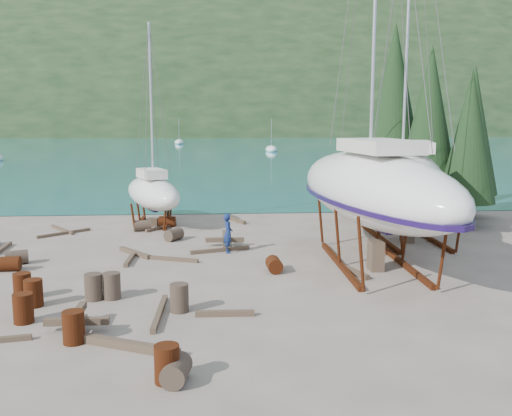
{
  "coord_description": "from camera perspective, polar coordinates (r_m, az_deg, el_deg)",
  "views": [
    {
      "loc": [
        0.41,
        -19.99,
        5.95
      ],
      "look_at": [
        1.99,
        3.0,
        2.28
      ],
      "focal_mm": 40.0,
      "sensor_mm": 36.0,
      "label": 1
    }
  ],
  "objects": [
    {
      "name": "ground",
      "position": [
        20.86,
        -4.95,
        -7.55
      ],
      "size": [
        600.0,
        600.0,
        0.0
      ],
      "primitive_type": "plane",
      "color": "#695E53",
      "rests_on": "ground"
    },
    {
      "name": "bay_water",
      "position": [
        335.04,
        -4.06,
        8.02
      ],
      "size": [
        700.0,
        700.0,
        0.0
      ],
      "primitive_type": "plane",
      "color": "teal",
      "rests_on": "ground"
    },
    {
      "name": "far_hill",
      "position": [
        340.04,
        -4.06,
        8.03
      ],
      "size": [
        800.0,
        360.0,
        110.0
      ],
      "primitive_type": "ellipsoid",
      "color": "black",
      "rests_on": "ground"
    },
    {
      "name": "far_house_left",
      "position": [
        218.52,
        -20.19,
        7.71
      ],
      "size": [
        6.6,
        5.6,
        5.6
      ],
      "color": "beige",
      "rests_on": "ground"
    },
    {
      "name": "far_house_center",
      "position": [
        211.0,
        -9.6,
        8.11
      ],
      "size": [
        6.6,
        5.6,
        5.6
      ],
      "color": "beige",
      "rests_on": "ground"
    },
    {
      "name": "far_house_right",
      "position": [
        212.08,
        4.11,
        8.22
      ],
      "size": [
        6.6,
        5.6,
        5.6
      ],
      "color": "beige",
      "rests_on": "ground"
    },
    {
      "name": "cypress_near_right",
      "position": [
        34.2,
        16.95,
        8.4
      ],
      "size": [
        3.6,
        3.6,
        10.0
      ],
      "color": "black",
      "rests_on": "ground"
    },
    {
      "name": "cypress_mid_right",
      "position": [
        32.94,
        20.57,
        6.69
      ],
      "size": [
        3.06,
        3.06,
        8.5
      ],
      "color": "black",
      "rests_on": "ground"
    },
    {
      "name": "cypress_back_left",
      "position": [
        35.61,
        13.57,
        9.95
      ],
      "size": [
        4.14,
        4.14,
        11.5
      ],
      "color": "black",
      "rests_on": "ground"
    },
    {
      "name": "cypress_far_right",
      "position": [
        36.28,
        20.81,
        7.3
      ],
      "size": [
        3.24,
        3.24,
        9.0
      ],
      "color": "black",
      "rests_on": "ground"
    },
    {
      "name": "moored_boat_mid",
      "position": [
        100.6,
        1.54,
        5.88
      ],
      "size": [
        2.0,
        5.0,
        6.05
      ],
      "color": "white",
      "rests_on": "ground"
    },
    {
      "name": "moored_boat_far",
      "position": [
        130.38,
        -7.69,
        6.53
      ],
      "size": [
        2.0,
        5.0,
        6.05
      ],
      "color": "white",
      "rests_on": "ground"
    },
    {
      "name": "large_sailboat_near",
      "position": [
        23.06,
        11.68,
        1.99
      ],
      "size": [
        5.63,
        13.01,
        19.82
      ],
      "rotation": [
        0.0,
        0.0,
        0.16
      ],
      "color": "white",
      "rests_on": "ground"
    },
    {
      "name": "large_sailboat_far",
      "position": [
        28.6,
        14.73,
        2.85
      ],
      "size": [
        6.29,
        12.12,
        18.41
      ],
      "rotation": [
        0.0,
        0.0,
        -0.26
      ],
      "color": "white",
      "rests_on": "ground"
    },
    {
      "name": "small_sailboat_shore",
      "position": [
        32.21,
        -10.28,
        1.54
      ],
      "size": [
        4.66,
        7.19,
        11.02
      ],
      "rotation": [
        0.0,
        0.0,
        0.4
      ],
      "color": "white",
      "rests_on": "ground"
    },
    {
      "name": "worker",
      "position": [
        25.28,
        -2.82,
        -2.53
      ],
      "size": [
        0.45,
        0.66,
        1.76
      ],
      "primitive_type": "imported",
      "rotation": [
        0.0,
        0.0,
        1.62
      ],
      "color": "navy",
      "rests_on": "ground"
    },
    {
      "name": "drum_1",
      "position": [
        13.51,
        -7.98,
        -15.8
      ],
      "size": [
        0.71,
        0.96,
        0.58
      ],
      "primitive_type": "cylinder",
      "rotation": [
        1.57,
        0.0,
        2.98
      ],
      "color": "#2D2823",
      "rests_on": "ground"
    },
    {
      "name": "drum_2",
      "position": [
        24.38,
        -23.52,
        -5.14
      ],
      "size": [
        0.91,
        0.62,
        0.58
      ],
      "primitive_type": "cylinder",
      "rotation": [
        1.57,
        0.0,
        1.62
      ],
      "color": "#511F0D",
      "rests_on": "ground"
    },
    {
      "name": "drum_3",
      "position": [
        16.2,
        -17.78,
        -11.28
      ],
      "size": [
        0.58,
        0.58,
        0.88
      ],
      "primitive_type": "cylinder",
      "color": "#511F0D",
      "rests_on": "ground"
    },
    {
      "name": "drum_4",
      "position": [
        31.67,
        -8.88,
        -1.35
      ],
      "size": [
        0.94,
        0.68,
        0.58
      ],
      "primitive_type": "cylinder",
      "rotation": [
        1.57,
        0.0,
        1.45
      ],
      "color": "#511F0D",
      "rests_on": "ground"
    },
    {
      "name": "drum_5",
      "position": [
        19.6,
        -14.22,
        -7.55
      ],
      "size": [
        0.58,
        0.58,
        0.88
      ],
      "primitive_type": "cylinder",
      "color": "#2D2823",
      "rests_on": "ground"
    },
    {
      "name": "drum_6",
      "position": [
        22.25,
        1.83,
        -5.68
      ],
      "size": [
        0.63,
        0.91,
        0.58
      ],
      "primitive_type": "cylinder",
      "rotation": [
        1.57,
        0.0,
        0.06
      ],
      "color": "#511F0D",
      "rests_on": "ground"
    },
    {
      "name": "drum_7",
      "position": [
        13.5,
        -8.9,
        -15.14
      ],
      "size": [
        0.58,
        0.58,
        0.88
      ],
      "primitive_type": "cylinder",
      "color": "#511F0D",
      "rests_on": "ground"
    },
    {
      "name": "drum_8",
      "position": [
        20.49,
        -22.33,
        -7.24
      ],
      "size": [
        0.58,
        0.58,
        0.88
      ],
      "primitive_type": "cylinder",
      "color": "#511F0D",
      "rests_on": "ground"
    },
    {
      "name": "drum_9",
      "position": [
        30.73,
        -11.3,
        -1.73
      ],
      "size": [
        0.99,
        0.78,
        0.58
      ],
      "primitive_type": "cylinder",
      "rotation": [
        1.57,
        0.0,
        1.82
      ],
      "color": "#2D2823",
      "rests_on": "ground"
    },
    {
      "name": "drum_10",
      "position": [
        18.2,
        -22.25,
        -9.26
      ],
      "size": [
        0.58,
        0.58,
        0.88
      ],
      "primitive_type": "cylinder",
      "color": "#511F0D",
      "rests_on": "ground"
    },
    {
      "name": "drum_11",
      "position": [
        28.13,
        -8.21,
        -2.64
      ],
      "size": [
        0.99,
        1.05,
        0.58
      ],
      "primitive_type": "cylinder",
      "rotation": [
        1.57,
        0.0,
        2.51
      ],
      "color": "#2D2823",
      "rests_on": "ground"
    },
    {
      "name": "drum_13",
      "position": [
        19.59,
        -21.36,
        -7.92
      ],
      "size": [
        0.58,
        0.58,
        0.88
      ],
      "primitive_type": "cylinder",
      "color": "#511F0D",
      "rests_on": "ground"
    },
    {
      "name": "drum_15",
      "position": [
        25.34,
        -22.83,
        -4.57
      ],
      "size": [
        1.03,
        0.87,
        0.58
      ],
      "primitive_type": "cylinder",
      "rotation": [
        1.57,
        0.0,
        1.95
      ],
      "color": "#2D2823",
      "rests_on": "ground"
    },
    {
      "name": "drum_16",
      "position": [
        19.64,
        -15.94,
        -7.59
      ],
      "size": [
        0.58,
        0.58,
        0.88
      ],
      "primitive_type": "cylinder",
      "color": "#2D2823",
      "rests_on": "ground"
    },
    {
      "name": "drum_17",
      "position": [
        17.96,
        -7.68,
        -8.89
      ],
      "size": [
        0.58,
        0.58,
        0.88
      ],
      "primitive_type": "cylinder",
      "color": "#2D2823",
      "rests_on": "ground"
    },
    {
      "name": "timber_0",
      "position": [
        31.87,
        -18.82,
        -2.06
      ],
      "size": [
        1.75,
        2.3,
        0.14
      ],
      "primitive_type": "cube",
      "rotation": [
        0.0,
        0.0,
        0.64
      ],
      "color": "brown",
      "rests_on": "ground"
    },
    {
      "name": "timber_1",
      "position": [
        22.26,
        9.81,
        -6.33
      ],
      "size": [
        0.77,
        1.7,
        0.19
      ],
      "primitive_type": "cube",
      "rotation": [
        0.0,
        0.0,
        0.35
      ],
      "color": "brown",
      "rests_on": "ground"
    },
    {
      "name": "timber_4",
      "position": [
        24.38,
        -12.53,
        -5.08
      ],
      "size": [
        0.21,
        1.89,
        0.17
      ],
      "primitive_type": "cube",
      "rotation": [
        0.0,
        0.0,
        3.12
      ],
      "color": "brown",
      "rests_on": "ground"
    },
    {
      "name": "timber_5",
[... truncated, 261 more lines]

